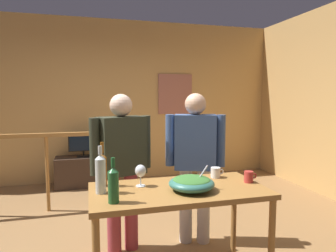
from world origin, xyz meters
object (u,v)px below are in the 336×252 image
object	(u,v)px
stair_railing	(30,161)
framed_picture	(175,94)
wine_bottle_green	(113,184)
salad_bowl	(192,183)
person_standing_right	(195,156)
mug_red	(249,177)
wine_bottle_clear	(101,173)
serving_table	(178,199)
tv_console	(84,171)
wine_glass	(141,172)
wine_bottle_amber	(103,169)
flat_screen_tv	(83,143)
mug_white	(216,172)
person_standing_left	(122,160)

from	to	relation	value
stair_railing	framed_picture	bearing A→B (deg)	29.57
stair_railing	wine_bottle_green	distance (m)	2.28
stair_railing	wine_bottle_green	xyz separation A→B (m)	(0.88, -2.09, 0.24)
salad_bowl	person_standing_right	xyz separation A→B (m)	(0.29, 0.71, 0.05)
mug_red	wine_bottle_clear	bearing A→B (deg)	178.27
serving_table	wine_bottle_clear	distance (m)	0.63
salad_bowl	wine_bottle_green	world-z (taller)	wine_bottle_green
wine_bottle_clear	tv_console	bearing A→B (deg)	93.37
stair_railing	person_standing_right	size ratio (longest dim) A/B	1.89
mug_red	person_standing_right	xyz separation A→B (m)	(-0.24, 0.63, 0.06)
salad_bowl	wine_glass	bearing A→B (deg)	150.46
tv_console	wine_bottle_amber	distance (m)	2.79
flat_screen_tv	mug_white	bearing A→B (deg)	-66.64
mug_red	wine_bottle_green	bearing A→B (deg)	-170.22
framed_picture	wine_bottle_amber	world-z (taller)	framed_picture
serving_table	person_standing_left	size ratio (longest dim) A/B	0.89
wine_bottle_green	person_standing_right	distance (m)	1.20
flat_screen_tv	mug_red	world-z (taller)	flat_screen_tv
serving_table	wine_bottle_clear	size ratio (longest dim) A/B	3.85
person_standing_left	person_standing_right	distance (m)	0.73
flat_screen_tv	wine_glass	bearing A→B (deg)	-80.15
mug_white	tv_console	bearing A→B (deg)	113.12
framed_picture	serving_table	world-z (taller)	framed_picture
salad_bowl	wine_glass	distance (m)	0.41
wine_bottle_amber	mug_red	size ratio (longest dim) A/B	3.16
mug_red	person_standing_right	size ratio (longest dim) A/B	0.07
wine_bottle_amber	mug_white	xyz separation A→B (m)	(0.96, 0.00, -0.09)
tv_console	person_standing_right	distance (m)	2.62
mug_red	person_standing_left	bearing A→B (deg)	146.96
wine_glass	wine_bottle_clear	size ratio (longest dim) A/B	0.49
wine_bottle_clear	person_standing_left	world-z (taller)	person_standing_left
wine_bottle_clear	wine_bottle_green	world-z (taller)	wine_bottle_clear
flat_screen_tv	person_standing_right	world-z (taller)	person_standing_right
wine_bottle_green	salad_bowl	bearing A→B (deg)	11.15
serving_table	person_standing_left	distance (m)	0.75
tv_console	wine_bottle_clear	xyz separation A→B (m)	(0.17, -2.88, 0.69)
wine_bottle_clear	person_standing_left	bearing A→B (deg)	69.83
tv_console	person_standing_right	xyz separation A→B (m)	(1.12, -2.28, 0.64)
tv_console	mug_red	xyz separation A→B (m)	(1.36, -2.91, 0.58)
framed_picture	mug_white	bearing A→B (deg)	-99.58
serving_table	wine_bottle_green	bearing A→B (deg)	-159.34
wine_bottle_amber	mug_red	distance (m)	1.19
person_standing_left	salad_bowl	bearing A→B (deg)	102.82
person_standing_left	person_standing_right	world-z (taller)	person_standing_right
tv_console	person_standing_left	size ratio (longest dim) A/B	0.60
wine_bottle_green	stair_railing	bearing A→B (deg)	112.85
tv_console	wine_bottle_green	world-z (taller)	wine_bottle_green
serving_table	wine_bottle_green	size ratio (longest dim) A/B	4.41
wine_bottle_clear	person_standing_left	size ratio (longest dim) A/B	0.23
salad_bowl	wine_bottle_clear	world-z (taller)	wine_bottle_clear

